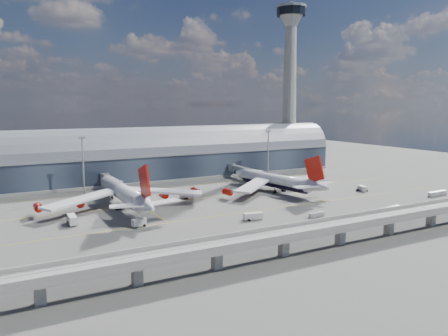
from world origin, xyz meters
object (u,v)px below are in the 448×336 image
service_truck_5 (187,195)px  floodlight_mast_right (268,152)px  service_truck_0 (72,220)px  control_tower (290,86)px  service_truck_2 (253,216)px  airliner_right (276,181)px  floodlight_mast_left (83,163)px  cargo_train_1 (390,209)px  cargo_train_0 (317,215)px  cargo_train_2 (437,194)px  service_truck_1 (139,223)px  service_truck_4 (264,178)px  service_truck_3 (362,188)px  airliner_left (125,193)px

service_truck_5 → floodlight_mast_right: bearing=0.7°
service_truck_0 → control_tower: bearing=29.6°
service_truck_2 → airliner_right: bearing=-34.0°
floodlight_mast_left → cargo_train_1: floodlight_mast_left is taller
cargo_train_0 → cargo_train_2: size_ratio=0.59×
cargo_train_0 → cargo_train_1: (29.38, -7.10, 0.04)m
service_truck_1 → cargo_train_2: size_ratio=0.41×
control_tower → cargo_train_2: 119.39m
airliner_right → cargo_train_1: size_ratio=4.99×
airliner_right → cargo_train_0: airliner_right is taller
service_truck_4 → service_truck_2: bearing=-122.1°
service_truck_4 → cargo_train_0: (-25.37, -71.65, -0.73)m
service_truck_2 → cargo_train_2: 92.98m
service_truck_1 → cargo_train_1: 92.55m
service_truck_4 → cargo_train_2: size_ratio=0.46×
service_truck_2 → cargo_train_0: service_truck_2 is taller
service_truck_3 → service_truck_1: bearing=-155.9°
floodlight_mast_right → service_truck_2: floodlight_mast_right is taller
floodlight_mast_left → cargo_train_0: size_ratio=3.71×
cargo_train_1 → cargo_train_2: cargo_train_2 is taller
service_truck_2 → service_truck_5: bearing=18.7°
service_truck_2 → floodlight_mast_right: bearing=-27.1°
service_truck_1 → service_truck_5: size_ratio=0.73×
floodlight_mast_right → service_truck_4: (-10.14, -11.23, -12.11)m
service_truck_1 → service_truck_4: bearing=-66.6°
control_tower → floodlight_mast_left: (-135.00, -28.00, -38.00)m
floodlight_mast_left → airliner_right: size_ratio=0.42×
cargo_train_1 → control_tower: bearing=-10.2°
cargo_train_1 → cargo_train_0: bearing=85.5°
service_truck_2 → service_truck_4: 79.91m
service_truck_4 → control_tower: bearing=45.3°
floodlight_mast_left → service_truck_3: 127.76m
service_truck_4 → cargo_train_0: size_ratio=0.78×
cargo_train_2 → airliner_left: bearing=74.1°
service_truck_1 → service_truck_3: (108.91, 7.81, -0.01)m
cargo_train_2 → service_truck_3: bearing=45.3°
service_truck_5 → cargo_train_2: service_truck_5 is taller
floodlight_mast_left → control_tower: bearing=11.7°
airliner_right → cargo_train_0: (-13.97, -44.45, -4.19)m
cargo_train_1 → cargo_train_2: bearing=-67.6°
control_tower → airliner_left: (-126.99, -65.31, -45.71)m
service_truck_0 → service_truck_1: (18.79, -13.44, -0.26)m
airliner_right → service_truck_4: bearing=58.0°
service_truck_0 → cargo_train_1: (107.80, -38.82, -0.74)m
control_tower → cargo_train_1: size_ratio=8.50×
floodlight_mast_right → service_truck_5: size_ratio=3.93×
service_truck_4 → service_truck_5: size_ratio=0.82×
service_truck_1 → cargo_train_0: 62.37m
cargo_train_0 → service_truck_5: bearing=36.3°
floodlight_mast_left → service_truck_0: 54.38m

